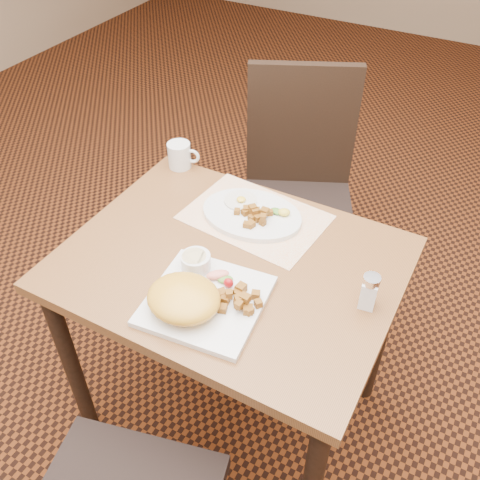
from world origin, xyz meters
name	(u,v)px	position (x,y,z in m)	size (l,w,h in m)	color
ground	(233,409)	(0.00, 0.00, 0.00)	(8.00, 8.00, 0.00)	black
table	(231,288)	(0.00, 0.00, 0.64)	(0.90, 0.70, 0.75)	brown
chair_far	(299,181)	(-0.09, 0.71, 0.54)	(0.56, 0.57, 0.97)	black
placemat	(255,217)	(-0.03, 0.20, 0.75)	(0.40, 0.28, 0.00)	white
plate_square	(206,301)	(0.02, -0.17, 0.76)	(0.28, 0.28, 0.02)	silver
plate_oval	(252,214)	(-0.03, 0.19, 0.76)	(0.30, 0.23, 0.02)	silver
hollandaise_mound	(183,298)	(-0.01, -0.21, 0.80)	(0.19, 0.16, 0.07)	gold
ramekin	(196,261)	(-0.06, -0.08, 0.79)	(0.08, 0.08, 0.04)	silver
garnish_sq	(222,278)	(0.03, -0.09, 0.78)	(0.09, 0.06, 0.03)	#387223
fried_egg	(241,200)	(-0.09, 0.22, 0.77)	(0.10, 0.10, 0.02)	white
garnish_ov	(281,212)	(0.05, 0.23, 0.78)	(0.07, 0.04, 0.02)	#387223
salt_shaker	(369,291)	(0.38, 0.02, 0.80)	(0.05, 0.05, 0.10)	white
coffee_mug	(180,155)	(-0.37, 0.32, 0.79)	(0.11, 0.08, 0.09)	silver
home_fries_sq	(237,299)	(0.10, -0.14, 0.78)	(0.12, 0.11, 0.04)	#935A17
home_fries_ov	(254,214)	(-0.02, 0.17, 0.78)	(0.11, 0.10, 0.03)	#935A17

